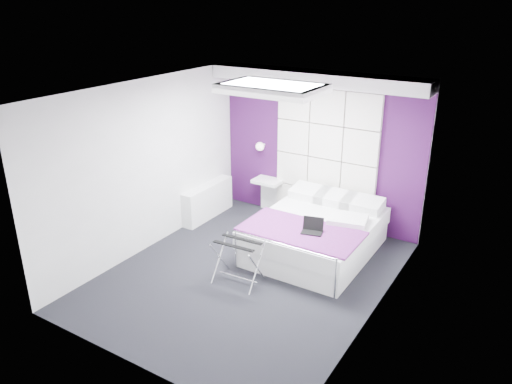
{
  "coord_description": "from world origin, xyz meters",
  "views": [
    {
      "loc": [
        3.32,
        -5.17,
        3.7
      ],
      "look_at": [
        -0.1,
        0.35,
        1.12
      ],
      "focal_mm": 35.0,
      "sensor_mm": 36.0,
      "label": 1
    }
  ],
  "objects_px": {
    "wall_lamp": "(261,146)",
    "nightstand": "(268,181)",
    "bed": "(316,234)",
    "laptop": "(313,228)",
    "radiator": "(208,201)",
    "luggage_rack": "(238,262)"
  },
  "relations": [
    {
      "from": "wall_lamp",
      "to": "nightstand",
      "type": "relative_size",
      "value": 0.3
    },
    {
      "from": "wall_lamp",
      "to": "nightstand",
      "type": "xyz_separation_m",
      "value": [
        0.17,
        -0.04,
        -0.61
      ]
    },
    {
      "from": "bed",
      "to": "laptop",
      "type": "relative_size",
      "value": 7.08
    },
    {
      "from": "wall_lamp",
      "to": "radiator",
      "type": "xyz_separation_m",
      "value": [
        -0.64,
        -0.76,
        -0.92
      ]
    },
    {
      "from": "radiator",
      "to": "nightstand",
      "type": "relative_size",
      "value": 2.4
    },
    {
      "from": "wall_lamp",
      "to": "radiator",
      "type": "relative_size",
      "value": 0.12
    },
    {
      "from": "radiator",
      "to": "luggage_rack",
      "type": "bearing_deg",
      "value": -42.55
    },
    {
      "from": "luggage_rack",
      "to": "laptop",
      "type": "relative_size",
      "value": 2.12
    },
    {
      "from": "radiator",
      "to": "laptop",
      "type": "xyz_separation_m",
      "value": [
        2.36,
        -0.66,
        0.33
      ]
    },
    {
      "from": "bed",
      "to": "laptop",
      "type": "distance_m",
      "value": 0.6
    },
    {
      "from": "radiator",
      "to": "bed",
      "type": "bearing_deg",
      "value": -4.9
    },
    {
      "from": "radiator",
      "to": "bed",
      "type": "distance_m",
      "value": 2.2
    },
    {
      "from": "nightstand",
      "to": "laptop",
      "type": "height_order",
      "value": "laptop"
    },
    {
      "from": "radiator",
      "to": "luggage_rack",
      "type": "distance_m",
      "value": 2.25
    },
    {
      "from": "bed",
      "to": "radiator",
      "type": "bearing_deg",
      "value": 175.1
    },
    {
      "from": "bed",
      "to": "nightstand",
      "type": "relative_size",
      "value": 4.12
    },
    {
      "from": "wall_lamp",
      "to": "luggage_rack",
      "type": "relative_size",
      "value": 0.24
    },
    {
      "from": "bed",
      "to": "luggage_rack",
      "type": "xyz_separation_m",
      "value": [
        -0.53,
        -1.34,
        -0.0
      ]
    },
    {
      "from": "wall_lamp",
      "to": "laptop",
      "type": "relative_size",
      "value": 0.52
    },
    {
      "from": "wall_lamp",
      "to": "bed",
      "type": "xyz_separation_m",
      "value": [
        1.55,
        -0.95,
        -0.91
      ]
    },
    {
      "from": "bed",
      "to": "luggage_rack",
      "type": "distance_m",
      "value": 1.44
    },
    {
      "from": "nightstand",
      "to": "luggage_rack",
      "type": "height_order",
      "value": "nightstand"
    }
  ]
}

